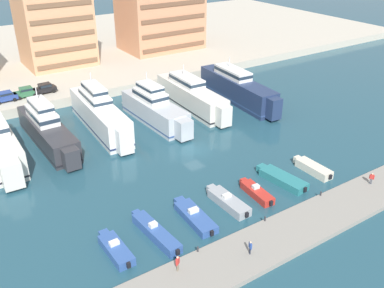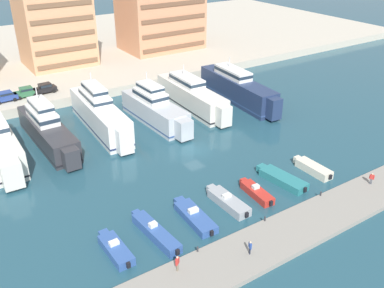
{
  "view_description": "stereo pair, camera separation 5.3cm",
  "coord_description": "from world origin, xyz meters",
  "px_view_note": "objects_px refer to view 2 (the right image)",
  "views": [
    {
      "loc": [
        -30.61,
        -45.69,
        29.51
      ],
      "look_at": [
        -1.81,
        -2.12,
        2.5
      ],
      "focal_mm": 40.0,
      "sensor_mm": 36.0,
      "label": 1
    },
    {
      "loc": [
        -30.57,
        -45.72,
        29.51
      ],
      "look_at": [
        -1.81,
        -2.12,
        2.5
      ],
      "focal_mm": 40.0,
      "sensor_mm": 36.0,
      "label": 2
    }
  ],
  "objects_px": {
    "yacht_navy_center_right": "(237,88)",
    "motorboat_blue_far_left": "(115,249)",
    "motorboat_teal_center_right": "(282,179)",
    "pedestrian_far_side": "(372,178)",
    "motorboat_cream_mid_right": "(313,168)",
    "car_black_center": "(45,88)",
    "pedestrian_near_edge": "(250,246)",
    "yacht_white_mid_left": "(100,114)",
    "yacht_ivory_center": "(192,96)",
    "motorboat_red_center": "(256,192)",
    "car_green_center_left": "(26,92)",
    "car_blue_mid_left": "(5,96)",
    "motorboat_grey_center_left": "(228,201)",
    "motorboat_blue_mid_left": "(194,216)",
    "motorboat_blue_left": "(155,232)",
    "yacht_silver_center_left": "(155,109)",
    "pedestrian_mid_deck": "(177,262)",
    "yacht_charcoal_left": "(47,129)"
  },
  "relations": [
    {
      "from": "car_blue_mid_left",
      "to": "pedestrian_mid_deck",
      "type": "bearing_deg",
      "value": -85.29
    },
    {
      "from": "motorboat_cream_mid_right",
      "to": "car_black_center",
      "type": "bearing_deg",
      "value": 116.19
    },
    {
      "from": "yacht_charcoal_left",
      "to": "pedestrian_far_side",
      "type": "height_order",
      "value": "yacht_charcoal_left"
    },
    {
      "from": "yacht_navy_center_right",
      "to": "motorboat_blue_mid_left",
      "type": "relative_size",
      "value": 2.99
    },
    {
      "from": "yacht_silver_center_left",
      "to": "motorboat_blue_left",
      "type": "height_order",
      "value": "yacht_silver_center_left"
    },
    {
      "from": "car_blue_mid_left",
      "to": "yacht_navy_center_right",
      "type": "bearing_deg",
      "value": -26.69
    },
    {
      "from": "car_green_center_left",
      "to": "car_black_center",
      "type": "relative_size",
      "value": 0.98
    },
    {
      "from": "yacht_charcoal_left",
      "to": "motorboat_teal_center_right",
      "type": "xyz_separation_m",
      "value": [
        21.56,
        -27.36,
        -1.8
      ]
    },
    {
      "from": "motorboat_blue_mid_left",
      "to": "car_green_center_left",
      "type": "height_order",
      "value": "car_green_center_left"
    },
    {
      "from": "motorboat_blue_far_left",
      "to": "motorboat_teal_center_right",
      "type": "distance_m",
      "value": 23.32
    },
    {
      "from": "motorboat_teal_center_right",
      "to": "pedestrian_far_side",
      "type": "height_order",
      "value": "pedestrian_far_side"
    },
    {
      "from": "yacht_white_mid_left",
      "to": "yacht_silver_center_left",
      "type": "height_order",
      "value": "yacht_white_mid_left"
    },
    {
      "from": "yacht_navy_center_right",
      "to": "pedestrian_mid_deck",
      "type": "bearing_deg",
      "value": -135.74
    },
    {
      "from": "motorboat_red_center",
      "to": "car_green_center_left",
      "type": "xyz_separation_m",
      "value": [
        -15.5,
        44.85,
        2.2
      ]
    },
    {
      "from": "yacht_charcoal_left",
      "to": "car_blue_mid_left",
      "type": "height_order",
      "value": "yacht_charcoal_left"
    },
    {
      "from": "motorboat_blue_far_left",
      "to": "motorboat_cream_mid_right",
      "type": "bearing_deg",
      "value": 0.14
    },
    {
      "from": "yacht_navy_center_right",
      "to": "pedestrian_near_edge",
      "type": "bearing_deg",
      "value": -127.1
    },
    {
      "from": "yacht_navy_center_right",
      "to": "car_blue_mid_left",
      "type": "xyz_separation_m",
      "value": [
        -36.91,
        18.56,
        0.26
      ]
    },
    {
      "from": "yacht_navy_center_right",
      "to": "motorboat_blue_far_left",
      "type": "relative_size",
      "value": 3.64
    },
    {
      "from": "yacht_navy_center_right",
      "to": "pedestrian_mid_deck",
      "type": "xyz_separation_m",
      "value": [
        -32.75,
        -31.91,
        -0.85
      ]
    },
    {
      "from": "motorboat_teal_center_right",
      "to": "pedestrian_near_edge",
      "type": "bearing_deg",
      "value": -145.99
    },
    {
      "from": "yacht_white_mid_left",
      "to": "yacht_ivory_center",
      "type": "relative_size",
      "value": 1.02
    },
    {
      "from": "car_blue_mid_left",
      "to": "pedestrian_near_edge",
      "type": "relative_size",
      "value": 2.72
    },
    {
      "from": "yacht_charcoal_left",
      "to": "motorboat_teal_center_right",
      "type": "bearing_deg",
      "value": -51.76
    },
    {
      "from": "motorboat_cream_mid_right",
      "to": "car_blue_mid_left",
      "type": "bearing_deg",
      "value": 123.24
    },
    {
      "from": "motorboat_blue_mid_left",
      "to": "motorboat_blue_left",
      "type": "bearing_deg",
      "value": -178.82
    },
    {
      "from": "yacht_ivory_center",
      "to": "yacht_white_mid_left",
      "type": "bearing_deg",
      "value": 177.97
    },
    {
      "from": "motorboat_red_center",
      "to": "pedestrian_near_edge",
      "type": "height_order",
      "value": "pedestrian_near_edge"
    },
    {
      "from": "yacht_ivory_center",
      "to": "motorboat_blue_mid_left",
      "type": "relative_size",
      "value": 2.78
    },
    {
      "from": "motorboat_red_center",
      "to": "motorboat_cream_mid_right",
      "type": "relative_size",
      "value": 0.97
    },
    {
      "from": "motorboat_blue_far_left",
      "to": "motorboat_blue_mid_left",
      "type": "bearing_deg",
      "value": 0.84
    },
    {
      "from": "yacht_silver_center_left",
      "to": "pedestrian_far_side",
      "type": "distance_m",
      "value": 34.76
    },
    {
      "from": "yacht_white_mid_left",
      "to": "pedestrian_far_side",
      "type": "distance_m",
      "value": 40.8
    },
    {
      "from": "yacht_charcoal_left",
      "to": "motorboat_red_center",
      "type": "bearing_deg",
      "value": -58.95
    },
    {
      "from": "yacht_ivory_center",
      "to": "pedestrian_near_edge",
      "type": "xyz_separation_m",
      "value": [
        -16.6,
        -35.61,
        -0.82
      ]
    },
    {
      "from": "car_blue_mid_left",
      "to": "pedestrian_far_side",
      "type": "height_order",
      "value": "car_blue_mid_left"
    },
    {
      "from": "motorboat_cream_mid_right",
      "to": "car_black_center",
      "type": "distance_m",
      "value": 50.0
    },
    {
      "from": "yacht_silver_center_left",
      "to": "car_blue_mid_left",
      "type": "xyz_separation_m",
      "value": [
        -19.46,
        18.65,
        0.35
      ]
    },
    {
      "from": "yacht_silver_center_left",
      "to": "yacht_ivory_center",
      "type": "distance_m",
      "value": 8.63
    },
    {
      "from": "yacht_silver_center_left",
      "to": "motorboat_blue_far_left",
      "type": "bearing_deg",
      "value": -126.26
    },
    {
      "from": "yacht_silver_center_left",
      "to": "car_green_center_left",
      "type": "relative_size",
      "value": 4.4
    },
    {
      "from": "yacht_ivory_center",
      "to": "motorboat_cream_mid_right",
      "type": "bearing_deg",
      "value": -87.53
    },
    {
      "from": "motorboat_teal_center_right",
      "to": "pedestrian_far_side",
      "type": "distance_m",
      "value": 10.93
    },
    {
      "from": "motorboat_grey_center_left",
      "to": "pedestrian_far_side",
      "type": "height_order",
      "value": "pedestrian_far_side"
    },
    {
      "from": "motorboat_grey_center_left",
      "to": "car_blue_mid_left",
      "type": "height_order",
      "value": "car_blue_mid_left"
    },
    {
      "from": "yacht_white_mid_left",
      "to": "motorboat_blue_far_left",
      "type": "relative_size",
      "value": 3.45
    },
    {
      "from": "yacht_navy_center_right",
      "to": "car_black_center",
      "type": "xyz_separation_m",
      "value": [
        -29.88,
        19.02,
        0.26
      ]
    },
    {
      "from": "car_black_center",
      "to": "motorboat_blue_far_left",
      "type": "bearing_deg",
      "value": -98.21
    },
    {
      "from": "motorboat_cream_mid_right",
      "to": "pedestrian_near_edge",
      "type": "xyz_separation_m",
      "value": [
        -17.79,
        -8.07,
        0.92
      ]
    },
    {
      "from": "pedestrian_far_side",
      "to": "motorboat_cream_mid_right",
      "type": "bearing_deg",
      "value": 114.86
    }
  ]
}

